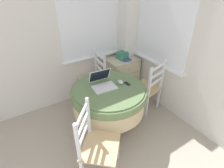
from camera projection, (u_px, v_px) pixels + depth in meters
The scene contains 11 objects.
corner_room_shell at pixel (121, 50), 2.14m from camera, with size 4.65×4.99×2.55m.
round_dining_table at pixel (109, 97), 2.52m from camera, with size 1.06×1.06×0.72m.
laptop at pixel (103, 83), 2.44m from camera, with size 0.35×0.34×0.22m.
computer_mouse at pixel (120, 82), 2.51m from camera, with size 0.07×0.11×0.05m.
cell_phone at pixel (127, 84), 2.52m from camera, with size 0.07×0.12×0.01m.
dining_chair_near_back_window at pixel (94, 79), 3.18m from camera, with size 0.43×0.47×0.94m.
dining_chair_near_right_window at pixel (148, 88), 2.93m from camera, with size 0.53×0.50×0.94m.
dining_chair_camera_near at pixel (96, 145), 1.94m from camera, with size 0.59×0.59×0.94m.
corner_cabinet at pixel (122, 75), 3.53m from camera, with size 0.60×0.47×0.70m.
storage_box at pixel (122, 55), 3.30m from camera, with size 0.17×0.17×0.14m.
book_on_cabinet at pixel (125, 59), 3.30m from camera, with size 0.14×0.22×0.02m.
Camera 1 is at (0.24, 0.35, 2.05)m, focal length 28.00 mm.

